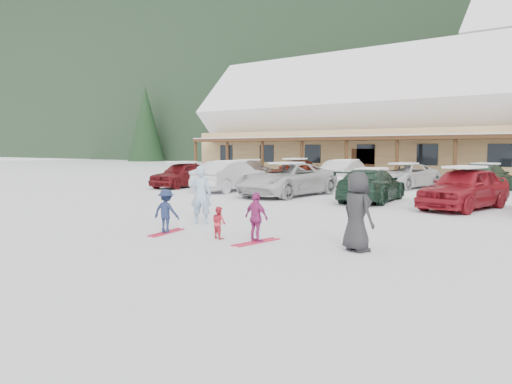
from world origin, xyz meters
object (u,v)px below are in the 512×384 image
Objects in this scene: adult_skier at (201,195)px; parked_car_10 at (403,176)px; day_lodge at (368,127)px; parked_car_2 at (287,179)px; parked_car_7 at (249,170)px; parked_car_8 at (295,170)px; child_navy at (166,211)px; parked_car_0 at (182,175)px; bystander_dark at (357,212)px; parked_car_11 at (485,178)px; parked_car_3 at (371,185)px; parked_car_9 at (346,173)px; toddler_red at (219,223)px; parked_car_4 at (464,188)px; child_magenta at (256,218)px; parked_car_1 at (231,176)px.

adult_skier is 16.54m from parked_car_10.
day_lodge reaches higher than parked_car_2.
adult_skier is 20.90m from parked_car_7.
child_navy is at bearing -70.78° from parked_car_8.
parked_car_0 is at bearing -58.74° from child_navy.
bystander_dark reaches higher than parked_car_11.
bystander_dark reaches higher than adult_skier.
parked_car_3 is at bearing 144.77° from parked_car_7.
parked_car_3 is 15.59m from parked_car_7.
parked_car_10 is (3.31, 0.46, -0.07)m from parked_car_9.
child_navy reaches higher than toddler_red.
adult_skier is 0.38× the size of parked_car_4.
child_magenta is at bearing -58.06° from parked_car_2.
bystander_dark is 9.24m from parked_car_4.
bystander_dark is 15.58m from parked_car_1.
parked_car_9 reaches higher than toddler_red.
parked_car_7 reaches higher than parked_car_3.
parked_car_3 reaches higher than child_magenta.
child_navy is (8.03, -29.17, -3.37)m from day_lodge.
parked_car_11 is (3.89, 16.85, -0.14)m from adult_skier.
parked_car_1 is (-6.66, 9.11, -0.08)m from adult_skier.
bystander_dark reaches higher than parked_car_7.
parked_car_9 is at bearing -62.31° from child_magenta.
parked_car_11 is (7.51, 0.77, -0.05)m from parked_car_9.
parked_car_2 is at bearing -51.90° from toddler_red.
parked_car_10 is at bearing -70.30° from toddler_red.
bystander_dark is (2.31, 0.57, 0.27)m from child_magenta.
parked_car_8 is (-1.21, 7.93, -0.01)m from parked_car_1.
parked_car_1 is at bearing 175.84° from parked_car_2.
parked_car_1 reaches higher than parked_car_7.
parked_car_9 is (3.04, 6.97, -0.01)m from parked_car_1.
adult_skier reaches higher than parked_car_1.
parked_car_0 is (-15.90, 10.09, -0.14)m from bystander_dark.
parked_car_7 is at bearing -40.97° from toddler_red.
parked_car_11 is at bearing 12.44° from parked_car_10.
adult_skier is at bearing -90.49° from child_navy.
child_magenta is 0.24× the size of parked_car_10.
parked_car_9 reaches higher than parked_car_10.
toddler_red is at bearing 87.50° from parked_car_11.
day_lodge reaches higher than child_magenta.
adult_skier is at bearing -74.45° from day_lodge.
parked_car_0 reaches higher than parked_car_10.
parked_car_1 reaches higher than parked_car_4.
parked_car_10 is 4.21m from parked_car_11.
parked_car_4 is (12.76, -18.99, -3.17)m from day_lodge.
parked_car_10 reaches higher than child_navy.
child_magenta reaches higher than child_navy.
child_magenta is 14.28m from parked_car_1.
parked_car_0 is (-12.52, 10.81, 0.33)m from toddler_red.
parked_car_10 reaches higher than child_magenta.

